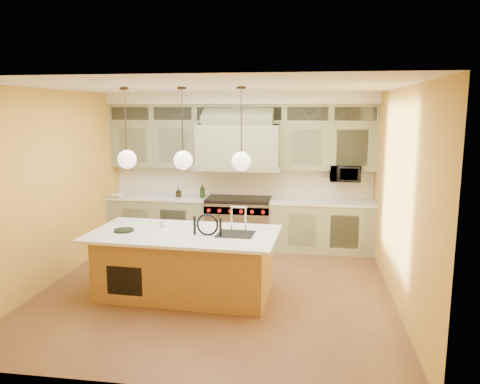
% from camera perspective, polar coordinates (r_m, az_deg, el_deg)
% --- Properties ---
extents(floor, '(5.00, 5.00, 0.00)m').
position_cam_1_polar(floor, '(7.03, -2.85, -11.70)').
color(floor, brown).
rests_on(floor, ground).
extents(ceiling, '(5.00, 5.00, 0.00)m').
position_cam_1_polar(ceiling, '(6.54, -3.08, 12.64)').
color(ceiling, white).
rests_on(ceiling, wall_back).
extents(wall_back, '(5.00, 0.00, 5.00)m').
position_cam_1_polar(wall_back, '(9.07, 0.17, 2.75)').
color(wall_back, gold).
rests_on(wall_back, ground).
extents(wall_front, '(5.00, 0.00, 5.00)m').
position_cam_1_polar(wall_front, '(4.27, -9.65, -5.78)').
color(wall_front, gold).
rests_on(wall_front, ground).
extents(wall_left, '(0.00, 5.00, 5.00)m').
position_cam_1_polar(wall_left, '(7.53, -21.94, 0.51)').
color(wall_left, gold).
rests_on(wall_left, ground).
extents(wall_right, '(0.00, 5.00, 5.00)m').
position_cam_1_polar(wall_right, '(6.61, 18.80, -0.54)').
color(wall_right, gold).
rests_on(wall_right, ground).
extents(back_cabinetry, '(5.00, 0.77, 2.90)m').
position_cam_1_polar(back_cabinetry, '(8.81, -0.08, 2.40)').
color(back_cabinetry, gray).
rests_on(back_cabinetry, floor).
extents(range, '(1.20, 0.74, 0.96)m').
position_cam_1_polar(range, '(8.90, -0.16, -3.72)').
color(range, silver).
rests_on(range, floor).
extents(kitchen_island, '(2.66, 1.48, 1.35)m').
position_cam_1_polar(kitchen_island, '(6.72, -6.65, -8.51)').
color(kitchen_island, olive).
rests_on(kitchen_island, floor).
extents(counter_stool, '(0.45, 0.45, 1.22)m').
position_cam_1_polar(counter_stool, '(6.30, -4.33, -7.57)').
color(counter_stool, black).
rests_on(counter_stool, floor).
extents(microwave, '(0.54, 0.37, 0.30)m').
position_cam_1_polar(microwave, '(8.75, 12.68, 2.23)').
color(microwave, black).
rests_on(microwave, back_cabinetry).
extents(oil_bottle_a, '(0.11, 0.11, 0.27)m').
position_cam_1_polar(oil_bottle_a, '(8.92, -4.60, 0.15)').
color(oil_bottle_a, '#183414').
rests_on(oil_bottle_a, back_cabinetry).
extents(oil_bottle_b, '(0.09, 0.09, 0.18)m').
position_cam_1_polar(oil_bottle_b, '(9.04, -7.50, -0.04)').
color(oil_bottle_b, black).
rests_on(oil_bottle_b, back_cabinetry).
extents(fruit_bowl, '(0.29, 0.29, 0.06)m').
position_cam_1_polar(fruit_bowl, '(9.22, -14.66, -0.48)').
color(fruit_bowl, white).
rests_on(fruit_bowl, back_cabinetry).
extents(cup, '(0.13, 0.13, 0.10)m').
position_cam_1_polar(cup, '(6.87, -9.41, -3.83)').
color(cup, silver).
rests_on(cup, kitchen_island).
extents(pendant_left, '(0.26, 0.26, 1.11)m').
position_cam_1_polar(pendant_left, '(6.67, -13.61, 4.14)').
color(pendant_left, '#2D2319').
rests_on(pendant_left, ceiling).
extents(pendant_center, '(0.26, 0.26, 1.11)m').
position_cam_1_polar(pendant_center, '(6.41, -6.96, 4.12)').
color(pendant_center, '#2D2319').
rests_on(pendant_center, ceiling).
extents(pendant_right, '(0.26, 0.26, 1.11)m').
position_cam_1_polar(pendant_right, '(6.25, 0.15, 4.04)').
color(pendant_right, '#2D2319').
rests_on(pendant_right, ceiling).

